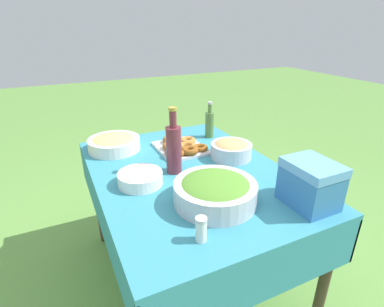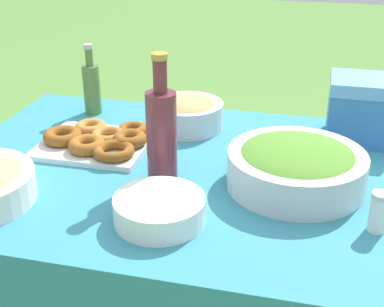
{
  "view_description": "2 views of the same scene",
  "coord_description": "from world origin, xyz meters",
  "views": [
    {
      "loc": [
        1.25,
        -0.58,
        1.44
      ],
      "look_at": [
        0.02,
        0.0,
        0.84
      ],
      "focal_mm": 28.0,
      "sensor_mm": 36.0,
      "label": 1
    },
    {
      "loc": [
        0.34,
        -1.25,
        1.41
      ],
      "look_at": [
        0.03,
        0.02,
        0.78
      ],
      "focal_mm": 50.0,
      "sensor_mm": 36.0,
      "label": 2
    }
  ],
  "objects": [
    {
      "name": "cooler_box",
      "position": [
        0.49,
        0.32,
        0.83
      ],
      "size": [
        0.22,
        0.17,
        0.19
      ],
      "color": "#3372B7",
      "rests_on": "picnic_table"
    },
    {
      "name": "picnic_table",
      "position": [
        0.0,
        0.0,
        0.64
      ],
      "size": [
        1.29,
        0.94,
        0.74
      ],
      "color": "teal",
      "rests_on": "ground_plane"
    },
    {
      "name": "salt_shaker",
      "position": [
        0.5,
        -0.19,
        0.78
      ],
      "size": [
        0.04,
        0.04,
        0.09
      ],
      "color": "white",
      "rests_on": "picnic_table"
    },
    {
      "name": "olive_oil_bottle",
      "position": [
        -0.39,
        0.33,
        0.83
      ],
      "size": [
        0.06,
        0.06,
        0.24
      ],
      "color": "#4C7238",
      "rests_on": "picnic_table"
    },
    {
      "name": "donut_platter",
      "position": [
        -0.27,
        0.07,
        0.76
      ],
      "size": [
        0.33,
        0.3,
        0.05
      ],
      "color": "silver",
      "rests_on": "picnic_table"
    },
    {
      "name": "plate_stack",
      "position": [
        0.02,
        -0.27,
        0.77
      ],
      "size": [
        0.21,
        0.21,
        0.06
      ],
      "color": "white",
      "rests_on": "picnic_table"
    },
    {
      "name": "bread_bowl",
      "position": [
        -0.05,
        0.28,
        0.79
      ],
      "size": [
        0.23,
        0.23,
        0.1
      ],
      "color": "silver",
      "rests_on": "picnic_table"
    },
    {
      "name": "salad_bowl",
      "position": [
        0.31,
        -0.03,
        0.8
      ],
      "size": [
        0.35,
        0.35,
        0.11
      ],
      "color": "silver",
      "rests_on": "picnic_table"
    },
    {
      "name": "wine_bottle",
      "position": [
        -0.03,
        -0.07,
        0.87
      ],
      "size": [
        0.08,
        0.08,
        0.34
      ],
      "color": "maroon",
      "rests_on": "picnic_table"
    }
  ]
}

